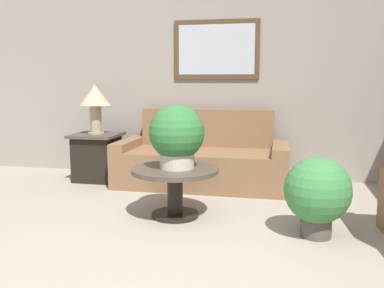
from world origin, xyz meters
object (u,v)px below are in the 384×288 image
(table_lamp, at_px, (95,99))
(potted_plant_on_table, at_px, (177,135))
(coffee_table, at_px, (175,181))
(side_table, at_px, (97,156))
(potted_plant_floor, at_px, (317,193))
(couch_main, at_px, (202,162))

(table_lamp, relative_size, potted_plant_on_table, 1.05)
(table_lamp, bearing_deg, potted_plant_on_table, -41.85)
(coffee_table, bearing_deg, side_table, 137.53)
(side_table, bearing_deg, coffee_table, -42.47)
(coffee_table, bearing_deg, potted_plant_floor, -12.05)
(potted_plant_on_table, xyz_separation_m, potted_plant_floor, (1.23, -0.28, -0.40))
(side_table, height_order, potted_plant_on_table, potted_plant_on_table)
(side_table, bearing_deg, table_lamp, -116.57)
(couch_main, distance_m, table_lamp, 1.54)
(potted_plant_on_table, bearing_deg, couch_main, 89.89)
(coffee_table, relative_size, side_table, 1.36)
(side_table, xyz_separation_m, potted_plant_on_table, (1.35, -1.21, 0.46))
(table_lamp, height_order, potted_plant_on_table, table_lamp)
(couch_main, xyz_separation_m, side_table, (-1.35, -0.03, 0.02))
(couch_main, xyz_separation_m, coffee_table, (-0.02, -1.25, 0.05))
(potted_plant_floor, bearing_deg, couch_main, 129.04)
(coffee_table, distance_m, side_table, 1.81)
(coffee_table, bearing_deg, table_lamp, 137.53)
(side_table, height_order, potted_plant_floor, potted_plant_floor)
(coffee_table, xyz_separation_m, potted_plant_floor, (1.25, -0.27, 0.03))
(side_table, relative_size, potted_plant_on_table, 1.01)
(couch_main, height_order, side_table, couch_main)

